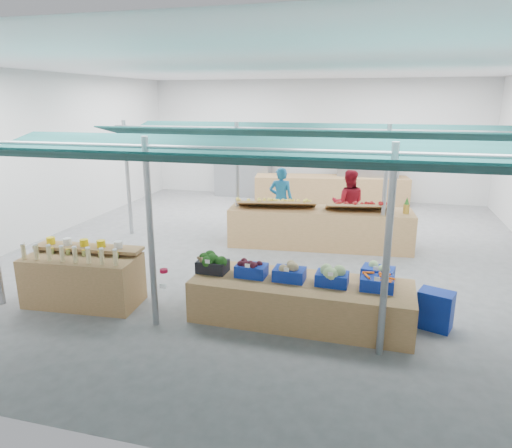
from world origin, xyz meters
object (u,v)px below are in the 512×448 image
Objects in this scene: fruit_counter at (319,228)px; veg_counter at (301,301)px; bottle_shelf at (84,278)px; vendor_right at (348,203)px; crate_stack at (435,310)px; vendor_left at (281,200)px.

veg_counter is at bearing -92.23° from fruit_counter.
fruit_counter is at bearing 45.76° from bottle_shelf.
veg_counter is (3.81, 0.31, -0.13)m from bottle_shelf.
veg_counter is 4.00m from fruit_counter.
vendor_right reaches higher than veg_counter.
crate_stack is at bearing -63.30° from fruit_counter.
crate_stack is at bearing 120.91° from vendor_left.
vendor_right is at bearing 56.16° from fruit_counter.
fruit_counter is at bearing 132.26° from vendor_left.
vendor_right is (0.39, 5.10, 0.54)m from veg_counter.
bottle_shelf is at bearing -174.24° from veg_counter.
vendor_right is (-1.71, 4.80, 0.57)m from crate_stack.
vendor_left is at bearing 61.72° from bottle_shelf.
veg_counter is 0.80× the size of fruit_counter.
vendor_right reaches higher than crate_stack.
crate_stack is (5.91, 0.60, -0.16)m from bottle_shelf.
bottle_shelf is 0.58× the size of veg_counter.
bottle_shelf is 6.86m from vendor_right.
vendor_left is (2.41, 5.40, 0.41)m from bottle_shelf.
crate_stack is 0.35× the size of vendor_left.
crate_stack is 5.97m from vendor_left.
veg_counter is 2.01× the size of vendor_right.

